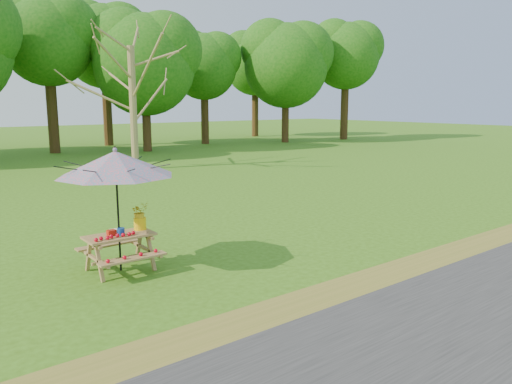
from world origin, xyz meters
TOP-DOWN VIEW (x-y plane):
  - ground at (0.00, 0.00)m, footprint 120.00×120.00m
  - road at (0.00, -5.00)m, footprint 120.00×4.00m
  - drygrass_strip at (0.00, -2.80)m, footprint 120.00×1.20m
  - treeline at (0.00, 22.00)m, footprint 60.00×12.00m
  - picnic_table at (-3.17, 0.50)m, footprint 1.20×1.32m
  - patio_umbrella at (-3.17, 0.50)m, footprint 2.27×2.27m
  - produce_bins at (-3.22, 0.53)m, footprint 0.28×0.34m
  - tomatoes_row at (-3.32, 0.32)m, footprint 0.77×0.13m
  - flower_bucket at (-2.72, 0.61)m, footprint 0.34×0.31m

SIDE VIEW (x-z plane):
  - ground at x=0.00m, z-range 0.00..0.00m
  - drygrass_strip at x=0.00m, z-range 0.00..0.01m
  - road at x=0.00m, z-range 0.00..0.01m
  - picnic_table at x=-3.17m, z-range -0.01..0.66m
  - tomatoes_row at x=-3.32m, z-range 0.67..0.74m
  - produce_bins at x=-3.22m, z-range 0.66..0.79m
  - flower_bucket at x=-2.72m, z-range 0.69..1.20m
  - patio_umbrella at x=-3.17m, z-range 0.82..3.07m
  - treeline at x=0.00m, z-range 0.00..16.00m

